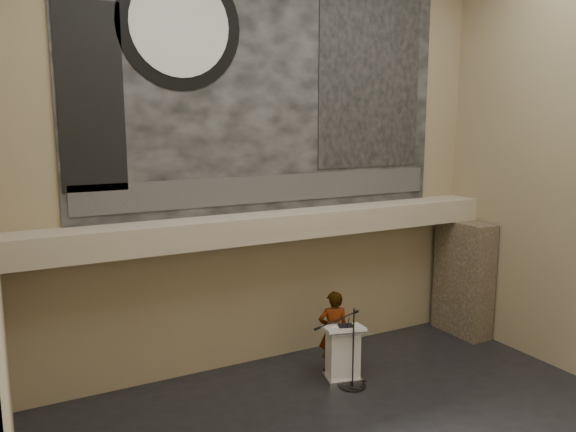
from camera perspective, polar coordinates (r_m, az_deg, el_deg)
wall_back at (r=11.39m, az=-1.88°, el=5.82°), size 10.00×0.02×8.50m
soffit at (r=11.21m, az=-0.95°, el=-0.95°), size 10.00×0.80×0.50m
sprinkler_left at (r=10.61m, az=-8.57°, el=-3.22°), size 0.04×0.04×0.06m
sprinkler_right at (r=12.18m, az=7.17°, el=-1.49°), size 0.04×0.04×0.06m
banner at (r=11.36m, az=-1.86°, el=13.13°), size 8.00×0.05×5.00m
banner_text_strip at (r=11.39m, az=-1.71°, el=2.79°), size 7.76×0.02×0.55m
banner_clock_rim at (r=10.76m, az=-10.92°, el=18.50°), size 2.30×0.02×2.30m
banner_clock_face at (r=10.74m, az=-10.88°, el=18.52°), size 1.84×0.02×1.84m
banner_building_print at (r=12.56m, az=8.39°, el=13.18°), size 2.60×0.02×3.60m
banner_brick_print at (r=10.28m, az=-19.40°, el=11.25°), size 1.10×0.02×3.20m
stone_pier at (r=13.93m, az=17.39°, el=-6.01°), size 0.60×1.40×2.70m
lectern at (r=11.28m, az=5.60°, el=-13.70°), size 0.86×0.70×1.14m
binder at (r=11.04m, az=5.89°, el=-11.06°), size 0.34×0.31×0.04m
papers at (r=10.99m, az=5.33°, el=-11.25°), size 0.28×0.35×0.00m
speaker_person at (r=11.51m, az=4.63°, el=-11.63°), size 0.71×0.58×1.68m
mic_stand at (r=11.16m, az=6.47°, el=-15.83°), size 1.33×0.65×1.56m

